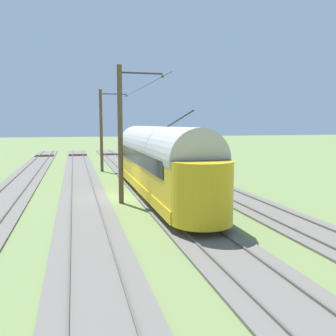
% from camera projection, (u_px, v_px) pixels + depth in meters
% --- Properties ---
extents(ground_plane, '(220.00, 220.00, 0.00)m').
position_uv_depth(ground_plane, '(121.00, 198.00, 21.84)').
color(ground_plane, olive).
extents(track_streetcar_siding, '(2.80, 80.00, 0.18)m').
position_uv_depth(track_streetcar_siding, '(221.00, 191.00, 23.82)').
color(track_streetcar_siding, '#666059').
rests_on(track_streetcar_siding, ground).
extents(track_adjacent_siding, '(2.80, 80.00, 0.18)m').
position_uv_depth(track_adjacent_siding, '(156.00, 194.00, 22.69)').
color(track_adjacent_siding, '#666059').
rests_on(track_adjacent_siding, ground).
extents(track_third_siding, '(2.80, 80.00, 0.18)m').
position_uv_depth(track_third_siding, '(84.00, 198.00, 21.57)').
color(track_third_siding, '#666059').
rests_on(track_third_siding, ground).
extents(track_outer_siding, '(2.80, 80.00, 0.18)m').
position_uv_depth(track_outer_siding, '(3.00, 202.00, 20.45)').
color(track_outer_siding, '#666059').
rests_on(track_outer_siding, ground).
extents(vintage_streetcar, '(2.65, 18.19, 4.86)m').
position_uv_depth(vintage_streetcar, '(158.00, 160.00, 21.91)').
color(vintage_streetcar, gold).
rests_on(vintage_streetcar, ground).
extents(catenary_pole_foreground, '(2.64, 0.28, 7.64)m').
position_uv_depth(catenary_pole_foreground, '(102.00, 129.00, 33.54)').
color(catenary_pole_foreground, brown).
rests_on(catenary_pole_foreground, ground).
extents(catenary_pole_mid_near, '(2.64, 0.28, 7.64)m').
position_uv_depth(catenary_pole_mid_near, '(121.00, 133.00, 19.89)').
color(catenary_pole_mid_near, brown).
rests_on(catenary_pole_mid_near, ground).
extents(overhead_wire_run, '(2.44, 18.21, 0.18)m').
position_uv_depth(overhead_wire_run, '(137.00, 89.00, 27.44)').
color(overhead_wire_run, black).
rests_on(overhead_wire_run, ground).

